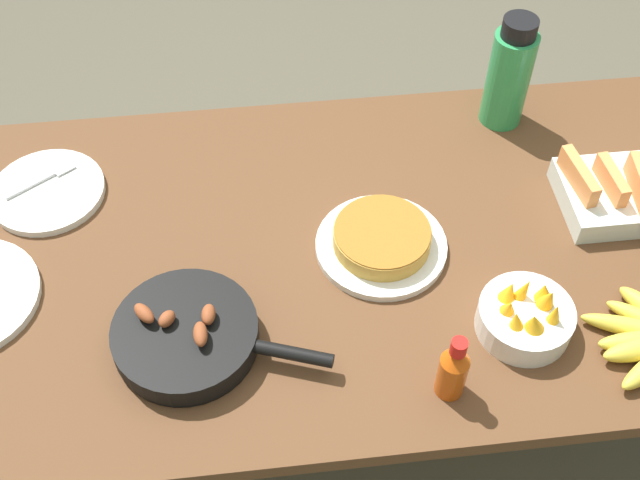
# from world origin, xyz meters

# --- Properties ---
(ground_plane) EXTENTS (14.00, 14.00, 0.00)m
(ground_plane) POSITION_xyz_m (0.00, 0.00, 0.00)
(ground_plane) COLOR #565142
(dining_table) EXTENTS (1.87, 0.85, 0.74)m
(dining_table) POSITION_xyz_m (0.00, 0.00, 0.65)
(dining_table) COLOR brown
(dining_table) RESTS_ON ground_plane
(skillet) EXTENTS (0.37, 0.25, 0.08)m
(skillet) POSITION_xyz_m (-0.25, -0.18, 0.76)
(skillet) COLOR black
(skillet) RESTS_ON dining_table
(frittata_plate_center) EXTENTS (0.25, 0.25, 0.05)m
(frittata_plate_center) POSITION_xyz_m (0.12, -0.01, 0.76)
(frittata_plate_center) COLOR white
(frittata_plate_center) RESTS_ON dining_table
(empty_plate_far_left) EXTENTS (0.23, 0.23, 0.02)m
(empty_plate_far_left) POSITION_xyz_m (-0.53, 0.21, 0.74)
(empty_plate_far_left) COLOR white
(empty_plate_far_left) RESTS_ON dining_table
(fruit_bowl_mango) EXTENTS (0.17, 0.17, 0.11)m
(fruit_bowl_mango) POSITION_xyz_m (0.34, -0.21, 0.77)
(fruit_bowl_mango) COLOR white
(fruit_bowl_mango) RESTS_ON dining_table
(water_bottle) EXTENTS (0.09, 0.09, 0.26)m
(water_bottle) POSITION_xyz_m (0.44, 0.33, 0.86)
(water_bottle) COLOR #2D9351
(water_bottle) RESTS_ON dining_table
(hot_sauce_bottle) EXTENTS (0.05, 0.05, 0.15)m
(hot_sauce_bottle) POSITION_xyz_m (0.18, -0.32, 0.80)
(hot_sauce_bottle) COLOR #C64C0F
(hot_sauce_bottle) RESTS_ON dining_table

